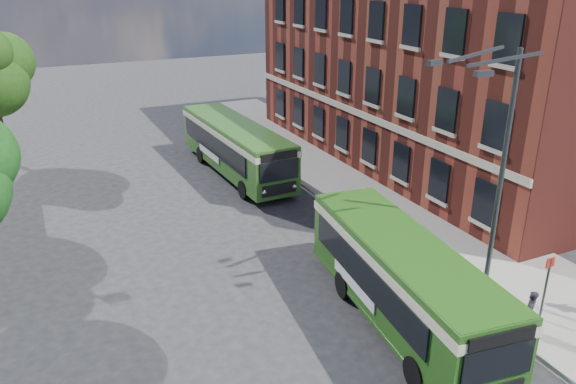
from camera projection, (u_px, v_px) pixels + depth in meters
ground at (336, 300)px, 20.57m from camera, size 120.00×120.00×0.00m
pavement at (375, 194)px, 30.03m from camera, size 6.00×48.00×0.15m
kerb_line at (325, 204)px, 28.84m from camera, size 0.12×48.00×0.01m
brick_office at (443, 46)px, 33.59m from camera, size 12.10×26.00×14.20m
street_lamp at (494, 175)px, 19.02m from camera, size 2.96×2.38×9.00m
bus_stop_sign at (546, 285)px, 18.70m from camera, size 0.35×0.08×2.52m
bus_front at (402, 275)px, 18.66m from camera, size 3.68×10.07×3.02m
bus_rear at (235, 144)px, 32.56m from camera, size 3.04×11.53×3.02m
pedestrian_a at (530, 312)px, 18.25m from camera, size 0.67×0.61×1.54m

